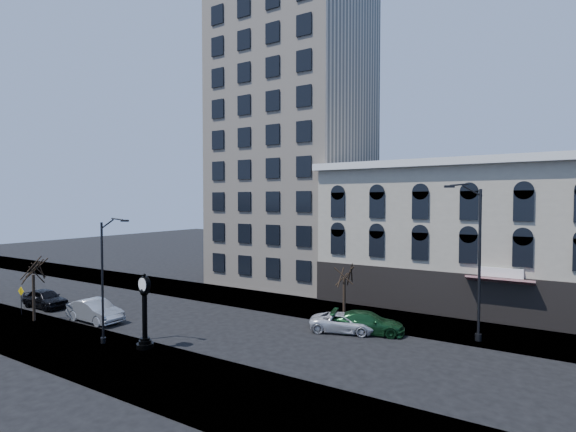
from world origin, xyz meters
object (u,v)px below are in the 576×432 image
Objects in this scene: street_lamp_near at (109,247)px; car_near_a at (45,298)px; street_clock at (145,314)px; warning_sign at (21,295)px; car_near_b at (95,311)px.

car_near_a is at bearing 158.00° from street_lamp_near.
street_clock is at bearing -99.33° from car_near_a.
warning_sign is 0.48× the size of car_near_a.
warning_sign is 0.45× the size of car_near_b.
street_lamp_near is 1.75× the size of car_near_a.
warning_sign is at bearing 168.21° from street_lamp_near.
car_near_b is (7.48, -0.36, 0.03)m from car_near_a.
street_lamp_near is 14.66m from car_near_a.
street_lamp_near is 1.63× the size of car_near_b.
street_lamp_near reaches higher than car_near_b.
street_clock is at bearing -103.77° from car_near_b.
street_clock reaches higher than warning_sign.
street_clock is at bearing 8.35° from street_lamp_near.
car_near_a is (-1.13, 2.48, -0.87)m from warning_sign.
car_near_b is (-5.75, 2.84, -5.43)m from street_lamp_near.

